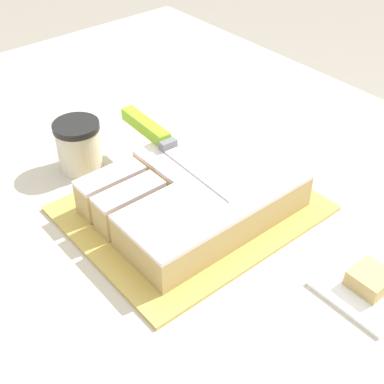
% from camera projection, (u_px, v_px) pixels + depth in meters
% --- Properties ---
extents(countertop, '(1.40, 1.10, 0.89)m').
position_uv_depth(countertop, '(171.00, 348.00, 1.18)').
color(countertop, beige).
rests_on(countertop, ground_plane).
extents(cake_board, '(0.31, 0.37, 0.01)m').
position_uv_depth(cake_board, '(192.00, 208.00, 0.86)').
color(cake_board, gold).
rests_on(cake_board, countertop).
extents(cake, '(0.23, 0.30, 0.06)m').
position_uv_depth(cake, '(196.00, 192.00, 0.84)').
color(cake, tan).
rests_on(cake, cake_board).
extents(knife, '(0.30, 0.04, 0.02)m').
position_uv_depth(knife, '(156.00, 135.00, 0.90)').
color(knife, silver).
rests_on(knife, cake).
extents(coffee_cup, '(0.08, 0.08, 0.09)m').
position_uv_depth(coffee_cup, '(79.00, 146.00, 0.92)').
color(coffee_cup, beige).
rests_on(coffee_cup, countertop).
extents(paper_napkin, '(0.12, 0.12, 0.01)m').
position_uv_depth(paper_napkin, '(368.00, 287.00, 0.73)').
color(paper_napkin, white).
rests_on(paper_napkin, countertop).
extents(brownie, '(0.05, 0.05, 0.03)m').
position_uv_depth(brownie, '(370.00, 280.00, 0.72)').
color(brownie, tan).
rests_on(brownie, paper_napkin).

